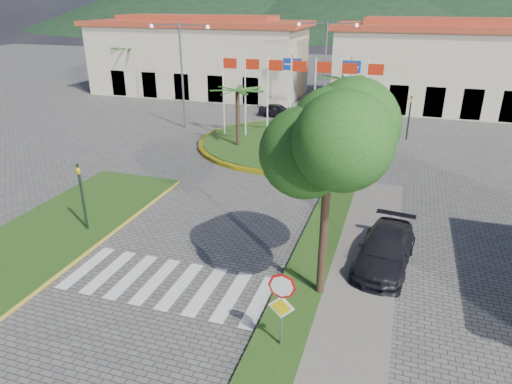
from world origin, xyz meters
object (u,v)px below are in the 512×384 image
(roundabout_island, at_px, (288,143))
(stop_sign, at_px, (282,300))
(deciduous_tree, at_px, (329,154))
(car_dark_a, at_px, (278,110))
(car_side_right, at_px, (385,250))
(white_van, at_px, (267,96))
(car_dark_b, at_px, (354,105))

(roundabout_island, distance_m, stop_sign, 20.69)
(deciduous_tree, distance_m, car_dark_a, 26.79)
(car_dark_a, bearing_deg, car_side_right, -158.16)
(deciduous_tree, relative_size, white_van, 1.48)
(stop_sign, bearing_deg, car_side_right, 65.60)
(deciduous_tree, bearing_deg, white_van, 109.99)
(roundabout_island, distance_m, deciduous_tree, 18.55)
(roundabout_island, bearing_deg, car_dark_b, 74.72)
(white_van, bearing_deg, stop_sign, -147.26)
(car_dark_b, distance_m, car_side_right, 26.54)
(deciduous_tree, relative_size, car_dark_a, 2.05)
(roundabout_island, height_order, stop_sign, roundabout_island)
(car_dark_a, bearing_deg, roundabout_island, -162.93)
(stop_sign, distance_m, deciduous_tree, 4.59)
(white_van, distance_m, car_dark_a, 6.17)
(deciduous_tree, xyz_separation_m, car_dark_b, (-2.24, 28.89, -4.56))
(roundabout_island, bearing_deg, stop_sign, -76.27)
(roundabout_island, xyz_separation_m, car_side_right, (7.50, -14.30, 0.50))
(roundabout_island, height_order, car_side_right, roundabout_island)
(car_side_right, bearing_deg, deciduous_tree, -119.80)
(deciduous_tree, bearing_deg, car_dark_a, 108.70)
(deciduous_tree, distance_m, white_van, 32.85)
(car_dark_b, bearing_deg, roundabout_island, 154.25)
(stop_sign, xyz_separation_m, deciduous_tree, (0.60, 3.04, 3.38))
(deciduous_tree, bearing_deg, stop_sign, -101.18)
(roundabout_island, height_order, white_van, roundabout_island)
(car_dark_a, distance_m, car_dark_b, 7.34)
(car_dark_b, xyz_separation_m, car_side_right, (4.24, -26.20, 0.07))
(white_van, distance_m, car_dark_b, 9.03)
(car_dark_a, height_order, car_dark_b, car_dark_b)
(car_side_right, bearing_deg, white_van, 121.99)
(stop_sign, bearing_deg, white_van, 107.39)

